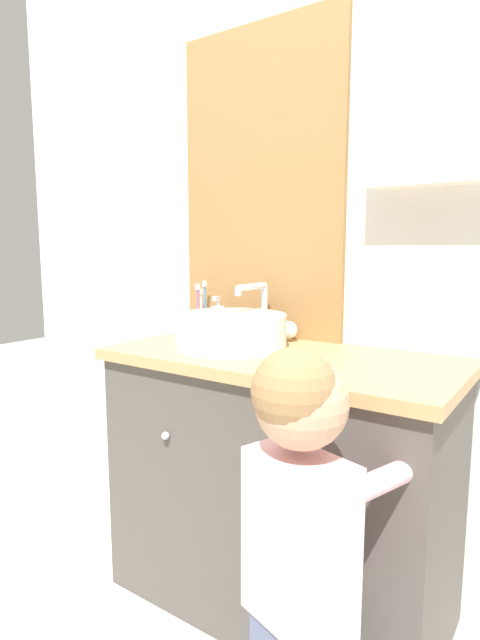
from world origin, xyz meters
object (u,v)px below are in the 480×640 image
(sink_basin, at_px, (232,330))
(child_figure, at_px, (301,525))
(toothbrush_holder, at_px, (202,320))
(soap_dispenser, at_px, (218,319))

(sink_basin, height_order, child_figure, sink_basin)
(toothbrush_holder, bearing_deg, child_figure, -39.52)
(toothbrush_holder, bearing_deg, soap_dispenser, -6.03)
(soap_dispenser, bearing_deg, child_figure, -42.41)
(sink_basin, height_order, toothbrush_holder, sink_basin)
(soap_dispenser, xyz_separation_m, child_figure, (0.69, -0.63, -0.30))
(sink_basin, bearing_deg, toothbrush_holder, 144.52)
(sink_basin, xyz_separation_m, soap_dispenser, (-0.21, 0.20, -0.00))
(toothbrush_holder, xyz_separation_m, soap_dispenser, (0.08, -0.01, 0.01))
(toothbrush_holder, relative_size, child_figure, 0.21)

